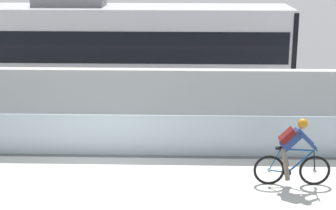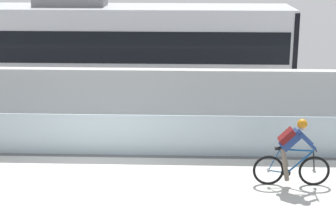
# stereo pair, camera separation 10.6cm
# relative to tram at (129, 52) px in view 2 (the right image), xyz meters

# --- Properties ---
(ground_plane) EXTENTS (200.00, 200.00, 0.00)m
(ground_plane) POSITION_rel_tram_xyz_m (-0.15, -6.85, -1.89)
(ground_plane) COLOR slate
(bike_path_deck) EXTENTS (32.00, 3.20, 0.01)m
(bike_path_deck) POSITION_rel_tram_xyz_m (-0.15, -6.85, -1.89)
(bike_path_deck) COLOR silver
(bike_path_deck) RESTS_ON ground
(glass_parapet) EXTENTS (32.00, 0.05, 1.11)m
(glass_parapet) POSITION_rel_tram_xyz_m (-0.15, -5.00, -1.34)
(glass_parapet) COLOR silver
(glass_parapet) RESTS_ON ground
(concrete_barrier_wall) EXTENTS (32.00, 0.36, 1.96)m
(concrete_barrier_wall) POSITION_rel_tram_xyz_m (-0.15, -3.20, -0.91)
(concrete_barrier_wall) COLOR silver
(concrete_barrier_wall) RESTS_ON ground
(tram_rail_near) EXTENTS (32.00, 0.08, 0.01)m
(tram_rail_near) POSITION_rel_tram_xyz_m (-0.15, -0.72, -1.89)
(tram_rail_near) COLOR #595654
(tram_rail_near) RESTS_ON ground
(tram_rail_far) EXTENTS (32.00, 0.08, 0.01)m
(tram_rail_far) POSITION_rel_tram_xyz_m (-0.15, 0.72, -1.89)
(tram_rail_far) COLOR #595654
(tram_rail_far) RESTS_ON ground
(tram) EXTENTS (11.06, 2.54, 3.81)m
(tram) POSITION_rel_tram_xyz_m (0.00, 0.00, 0.00)
(tram) COLOR silver
(tram) RESTS_ON ground
(cyclist_on_bike) EXTENTS (1.77, 0.58, 1.61)m
(cyclist_on_bike) POSITION_rel_tram_xyz_m (4.45, -6.85, -1.09)
(cyclist_on_bike) COLOR black
(cyclist_on_bike) RESTS_ON ground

